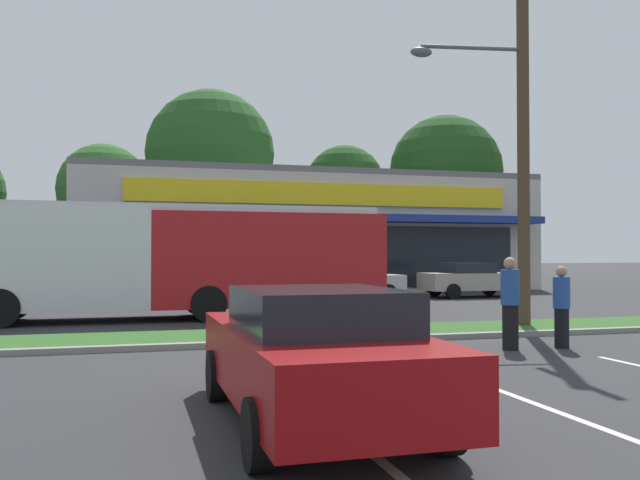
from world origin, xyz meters
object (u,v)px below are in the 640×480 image
city_bus (171,258)px  pedestrian_near_bench (562,307)px  utility_pole (517,121)px  car_4 (199,283)px  car_5 (352,280)px  car_0 (471,279)px  car_3 (314,353)px  pedestrian_by_pole (510,303)px

city_bus → pedestrian_near_bench: (7.14, -8.22, -0.95)m
utility_pole → city_bus: size_ratio=0.78×
car_4 → car_5: bearing=-179.8°
car_0 → car_3: size_ratio=0.93×
pedestrian_near_bench → pedestrian_by_pole: bearing=-80.4°
car_5 → pedestrian_near_bench: pedestrian_near_bench is taller
utility_pole → pedestrian_near_bench: utility_pole is taller
car_4 → car_3: bearing=88.2°
city_bus → car_0: bearing=-154.8°
utility_pole → car_0: 13.23m
car_0 → utility_pole: bearing=-113.1°
car_5 → car_4: bearing=0.2°
car_0 → pedestrian_by_pole: pedestrian_by_pole is taller
city_bus → car_5: (7.74, 6.74, -0.99)m
car_5 → city_bus: bearing=41.0°
car_4 → pedestrian_near_bench: (5.68, -14.93, 0.07)m
city_bus → pedestrian_by_pole: city_bus is taller
utility_pole → car_5: (-0.41, 11.81, -4.42)m
utility_pole → car_5: utility_pole is taller
car_3 → pedestrian_by_pole: bearing=-49.1°
car_4 → pedestrian_near_bench: size_ratio=2.81×
car_0 → pedestrian_near_bench: bearing=-112.0°
pedestrian_by_pole → car_4: bearing=98.8°
car_4 → car_5: 6.29m
city_bus → car_3: bearing=92.8°
utility_pole → pedestrian_near_bench: (-1.01, -3.14, -4.37)m
car_0 → car_5: (-5.31, 0.34, -0.00)m
city_bus → car_5: 10.31m
car_4 → car_5: car_5 is taller
car_0 → car_4: (-11.59, 0.32, -0.02)m
utility_pole → car_5: 12.62m
city_bus → car_4: bearing=-103.1°
city_bus → car_0: city_bus is taller
car_5 → utility_pole: bearing=92.0°
car_3 → car_5: bearing=-19.6°
utility_pole → car_3: 11.42m
car_0 → car_3: 22.63m
city_bus → utility_pole: bearing=147.2°
car_0 → pedestrian_by_pole: 16.16m
city_bus → car_0: size_ratio=2.85×
city_bus → pedestrian_near_bench: city_bus is taller
utility_pole → car_3: size_ratio=2.07×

